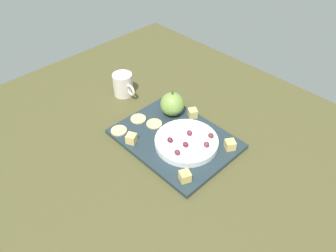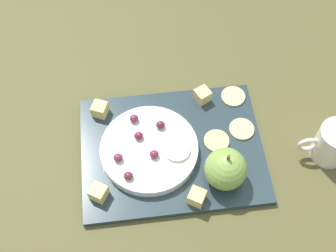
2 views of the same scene
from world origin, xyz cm
name	(u,v)px [view 1 (image 1 of 2)]	position (x,y,z in cm)	size (l,w,h in cm)	color
table	(154,143)	(0.00, 0.00, 1.79)	(117.72, 108.83, 3.58)	brown
platter	(175,139)	(4.92, 3.73, 4.21)	(33.39, 25.29, 1.26)	#25343C
serving_dish	(186,142)	(9.16, 3.96, 5.76)	(17.82, 17.82, 1.85)	white
apple_whole	(172,104)	(-3.38, 10.76, 8.55)	(7.42, 7.42, 7.42)	#7B9D46
apple_stem	(172,93)	(-3.38, 10.76, 12.85)	(0.50, 0.50, 1.20)	brown
cheese_cube_0	(193,113)	(2.01, 14.26, 6.16)	(2.64, 2.64, 2.64)	#E1C976
cheese_cube_1	(185,176)	(17.68, -5.59, 6.16)	(2.64, 2.64, 2.64)	#E8C66C
cheese_cube_2	(230,145)	(18.62, 11.45, 6.16)	(2.64, 2.64, 2.64)	#E9CA73
cheese_cube_3	(131,138)	(-2.31, -6.47, 6.16)	(2.64, 2.64, 2.64)	#EFC67A
cracker_0	(138,119)	(-8.62, 1.31, 5.04)	(4.73, 4.73, 0.40)	#DEC085
cracker_1	(154,124)	(-3.47, 3.24, 5.04)	(4.73, 4.73, 0.40)	#E3C082
cracker_2	(119,131)	(-8.47, -6.26, 5.04)	(4.73, 4.73, 0.40)	#E0B886
grape_0	(170,140)	(6.63, 0.19, 7.44)	(1.66, 1.49, 1.51)	maroon
grape_1	(211,135)	(13.26, 9.48, 7.38)	(1.66, 1.49, 1.39)	maroon
grape_2	(186,144)	(10.81, 1.80, 7.38)	(1.66, 1.49, 1.40)	maroon
grape_3	(177,152)	(11.35, -1.96, 7.43)	(1.66, 1.49, 1.50)	#672843
grape_4	(189,133)	(8.42, 5.91, 7.44)	(1.66, 1.49, 1.51)	maroon
grape_5	(207,144)	(14.79, 5.82, 7.46)	(1.66, 1.49, 1.55)	maroon
apple_slice_0	(177,128)	(4.27, 5.18, 6.99)	(4.90, 4.90, 0.60)	beige
cup	(123,85)	(-23.50, 7.52, 7.44)	(9.79, 6.58, 7.72)	silver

